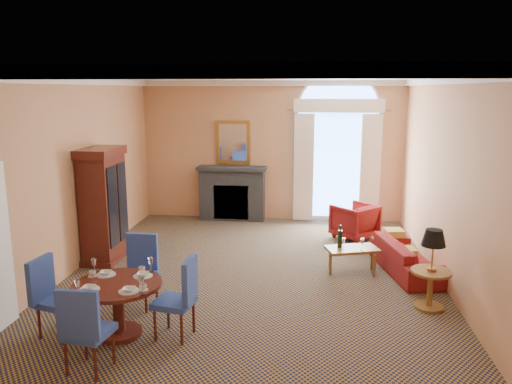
# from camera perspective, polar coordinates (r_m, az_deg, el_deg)

# --- Properties ---
(ground) EXTENTS (7.50, 7.50, 0.00)m
(ground) POSITION_cam_1_polar(r_m,az_deg,el_deg) (8.32, -0.39, -9.50)
(ground) COLOR #13183C
(ground) RESTS_ON ground
(room_envelope) EXTENTS (6.04, 7.52, 3.45)m
(room_envelope) POSITION_cam_1_polar(r_m,az_deg,el_deg) (8.44, -0.05, 8.30)
(room_envelope) COLOR tan
(room_envelope) RESTS_ON ground
(armoire) EXTENTS (0.58, 1.02, 2.01)m
(armoire) POSITION_cam_1_polar(r_m,az_deg,el_deg) (9.23, -17.02, -1.60)
(armoire) COLOR #3F150E
(armoire) RESTS_ON ground
(dining_table) EXTENTS (1.09, 1.09, 0.88)m
(dining_table) POSITION_cam_1_polar(r_m,az_deg,el_deg) (6.48, -15.51, -11.37)
(dining_table) COLOR #3F150E
(dining_table) RESTS_ON ground
(dining_chair_north) EXTENTS (0.50, 0.50, 1.01)m
(dining_chair_north) POSITION_cam_1_polar(r_m,az_deg,el_deg) (7.27, -13.04, -8.16)
(dining_chair_north) COLOR #264398
(dining_chair_north) RESTS_ON ground
(dining_chair_south) EXTENTS (0.51, 0.51, 1.01)m
(dining_chair_south) POSITION_cam_1_polar(r_m,az_deg,el_deg) (5.70, -19.08, -14.20)
(dining_chair_south) COLOR #264398
(dining_chair_south) RESTS_ON ground
(dining_chair_east) EXTENTS (0.52, 0.52, 1.01)m
(dining_chair_east) POSITION_cam_1_polar(r_m,az_deg,el_deg) (6.25, -8.49, -11.33)
(dining_chair_east) COLOR #264398
(dining_chair_east) RESTS_ON ground
(dining_chair_west) EXTENTS (0.56, 0.56, 1.01)m
(dining_chair_west) POSITION_cam_1_polar(r_m,az_deg,el_deg) (6.70, -22.42, -10.50)
(dining_chair_west) COLOR #264398
(dining_chair_west) RESTS_ON ground
(sofa) EXTENTS (1.06, 1.91, 0.53)m
(sofa) POSITION_cam_1_polar(r_m,az_deg,el_deg) (8.75, 16.93, -7.12)
(sofa) COLOR maroon
(sofa) RESTS_ON ground
(armchair) EXTENTS (1.09, 1.09, 0.71)m
(armchair) POSITION_cam_1_polar(r_m,az_deg,el_deg) (10.43, 11.21, -3.28)
(armchair) COLOR maroon
(armchair) RESTS_ON ground
(coffee_table) EXTENTS (0.94, 0.69, 0.80)m
(coffee_table) POSITION_cam_1_polar(r_m,az_deg,el_deg) (8.48, 10.80, -6.39)
(coffee_table) COLOR brown
(coffee_table) RESTS_ON ground
(side_table) EXTENTS (0.55, 0.55, 1.11)m
(side_table) POSITION_cam_1_polar(r_m,az_deg,el_deg) (7.32, 19.49, -7.28)
(side_table) COLOR brown
(side_table) RESTS_ON ground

